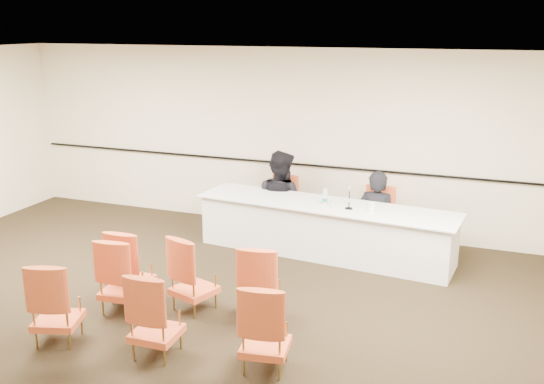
% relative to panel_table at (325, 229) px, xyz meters
% --- Properties ---
extents(floor, '(10.00, 10.00, 0.00)m').
position_rel_panel_table_xyz_m(floor, '(-0.93, -2.90, -0.39)').
color(floor, black).
rests_on(floor, ground).
extents(ceiling, '(10.00, 10.00, 0.00)m').
position_rel_panel_table_xyz_m(ceiling, '(-0.93, -2.90, 2.61)').
color(ceiling, white).
rests_on(ceiling, ground).
extents(wall_back, '(10.00, 0.04, 3.00)m').
position_rel_panel_table_xyz_m(wall_back, '(-0.93, 1.10, 1.11)').
color(wall_back, beige).
rests_on(wall_back, ground).
extents(wall_rail, '(9.80, 0.04, 0.03)m').
position_rel_panel_table_xyz_m(wall_rail, '(-0.93, 1.06, 0.71)').
color(wall_rail, black).
rests_on(wall_rail, wall_back).
extents(panel_table, '(4.00, 1.27, 0.79)m').
position_rel_panel_table_xyz_m(panel_table, '(0.00, 0.00, 0.00)').
color(panel_table, silver).
rests_on(panel_table, ground).
extents(panelist_main, '(0.64, 0.44, 1.68)m').
position_rel_panel_table_xyz_m(panelist_main, '(0.67, 0.52, 0.00)').
color(panelist_main, black).
rests_on(panelist_main, ground).
extents(panelist_main_chair, '(0.55, 0.55, 0.95)m').
position_rel_panel_table_xyz_m(panelist_main_chair, '(0.67, 0.52, 0.08)').
color(panelist_main_chair, '#E75A29').
rests_on(panelist_main_chair, ground).
extents(panelist_second, '(1.08, 0.97, 1.83)m').
position_rel_panel_table_xyz_m(panelist_second, '(-0.95, 0.67, 0.08)').
color(panelist_second, black).
rests_on(panelist_second, ground).
extents(panelist_second_chair, '(0.55, 0.55, 0.95)m').
position_rel_panel_table_xyz_m(panelist_second_chair, '(-0.95, 0.67, 0.08)').
color(panelist_second_chair, '#E75A29').
rests_on(panelist_second_chair, ground).
extents(papers, '(0.36, 0.32, 0.00)m').
position_rel_panel_table_xyz_m(papers, '(0.32, -0.06, 0.40)').
color(papers, white).
rests_on(papers, panel_table).
extents(microphone, '(0.16, 0.24, 0.31)m').
position_rel_panel_table_xyz_m(microphone, '(0.39, -0.13, 0.55)').
color(microphone, black).
rests_on(microphone, panel_table).
extents(water_bottle, '(0.09, 0.09, 0.25)m').
position_rel_panel_table_xyz_m(water_bottle, '(-0.00, -0.02, 0.52)').
color(water_bottle, '#167B72').
rests_on(water_bottle, panel_table).
extents(drinking_glass, '(0.07, 0.07, 0.10)m').
position_rel_panel_table_xyz_m(drinking_glass, '(0.15, -0.14, 0.44)').
color(drinking_glass, silver).
rests_on(drinking_glass, panel_table).
extents(coffee_cup, '(0.10, 0.10, 0.14)m').
position_rel_panel_table_xyz_m(coffee_cup, '(0.72, -0.15, 0.46)').
color(coffee_cup, white).
rests_on(coffee_cup, panel_table).
extents(aud_chair_front_left, '(0.52, 0.52, 0.95)m').
position_rel_panel_table_xyz_m(aud_chair_front_left, '(-1.83, -2.37, 0.08)').
color(aud_chair_front_left, '#E75A29').
rests_on(aud_chair_front_left, ground).
extents(aud_chair_front_mid, '(0.63, 0.63, 0.95)m').
position_rel_panel_table_xyz_m(aud_chair_front_mid, '(-0.98, -2.32, 0.08)').
color(aud_chair_front_mid, '#E75A29').
rests_on(aud_chair_front_mid, ground).
extents(aud_chair_front_right, '(0.57, 0.57, 0.95)m').
position_rel_panel_table_xyz_m(aud_chair_front_right, '(-0.12, -2.29, 0.08)').
color(aud_chair_front_right, '#E75A29').
rests_on(aud_chair_front_right, ground).
extents(aud_chair_back_left, '(0.63, 0.63, 0.95)m').
position_rel_panel_table_xyz_m(aud_chair_back_left, '(-2.01, -3.53, 0.08)').
color(aud_chair_back_left, '#E75A29').
rests_on(aud_chair_back_left, ground).
extents(aud_chair_back_mid, '(0.51, 0.51, 0.95)m').
position_rel_panel_table_xyz_m(aud_chair_back_mid, '(-0.85, -3.40, 0.08)').
color(aud_chair_back_mid, '#E75A29').
rests_on(aud_chair_back_mid, ground).
extents(aud_chair_back_right, '(0.57, 0.57, 0.95)m').
position_rel_panel_table_xyz_m(aud_chair_back_right, '(0.31, -3.25, 0.08)').
color(aud_chair_back_right, '#E75A29').
rests_on(aud_chair_back_right, ground).
extents(aud_chair_extra, '(0.55, 0.55, 0.95)m').
position_rel_panel_table_xyz_m(aud_chair_extra, '(-1.77, -2.66, 0.08)').
color(aud_chair_extra, '#E75A29').
rests_on(aud_chair_extra, ground).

